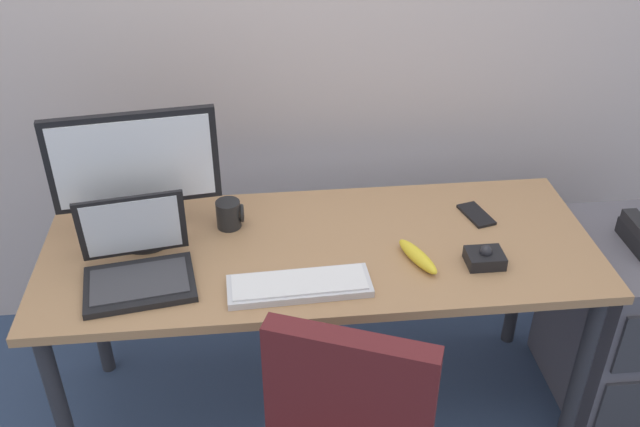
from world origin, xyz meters
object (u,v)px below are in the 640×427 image
at_px(cell_phone, 476,215).
at_px(banana, 418,256).
at_px(trackball_mouse, 485,257).
at_px(keyboard, 299,285).
at_px(laptop, 137,262).
at_px(monitor_main, 135,169).
at_px(coffee_mug, 229,214).
at_px(file_cabinet, 626,321).

height_order(cell_phone, banana, banana).
bearing_deg(trackball_mouse, keyboard, -173.50).
relative_size(laptop, trackball_mouse, 3.15).
height_order(monitor_main, trackball_mouse, monitor_main).
distance_m(trackball_mouse, banana, 0.20).
xyz_separation_m(trackball_mouse, coffee_mug, (-0.76, 0.28, 0.02)).
bearing_deg(cell_phone, banana, -152.37).
height_order(laptop, trackball_mouse, laptop).
distance_m(trackball_mouse, coffee_mug, 0.81).
distance_m(keyboard, coffee_mug, 0.40).
relative_size(keyboard, cell_phone, 2.92).
distance_m(keyboard, trackball_mouse, 0.56).
bearing_deg(file_cabinet, monitor_main, 175.71).
height_order(file_cabinet, laptop, laptop).
relative_size(coffee_mug, banana, 0.48).
relative_size(keyboard, laptop, 1.20).
relative_size(keyboard, banana, 2.19).
xyz_separation_m(file_cabinet, coffee_mug, (-1.36, 0.17, 0.43)).
bearing_deg(laptop, coffee_mug, 42.75).
height_order(file_cabinet, coffee_mug, coffee_mug).
xyz_separation_m(cell_phone, banana, (-0.25, -0.23, 0.02)).
bearing_deg(cell_phone, keyboard, -167.16).
bearing_deg(laptop, file_cabinet, 2.75).
height_order(keyboard, laptop, laptop).
bearing_deg(cell_phone, laptop, 176.70).
bearing_deg(keyboard, laptop, 167.51).
bearing_deg(file_cabinet, coffee_mug, 173.05).
height_order(keyboard, banana, banana).
bearing_deg(cell_phone, coffee_mug, 163.48).
relative_size(file_cabinet, laptop, 1.94).
height_order(file_cabinet, trackball_mouse, trackball_mouse).
bearing_deg(keyboard, cell_phone, 27.74).
relative_size(cell_phone, banana, 0.75).
relative_size(file_cabinet, monitor_main, 1.35).
bearing_deg(laptop, trackball_mouse, -2.13).
bearing_deg(file_cabinet, laptop, -177.25).
distance_m(trackball_mouse, cell_phone, 0.26).
bearing_deg(banana, cell_phone, 42.53).
relative_size(coffee_mug, cell_phone, 0.65).
xyz_separation_m(file_cabinet, keyboard, (-1.16, -0.18, 0.40)).
bearing_deg(trackball_mouse, file_cabinet, 10.94).
bearing_deg(file_cabinet, keyboard, -171.19).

